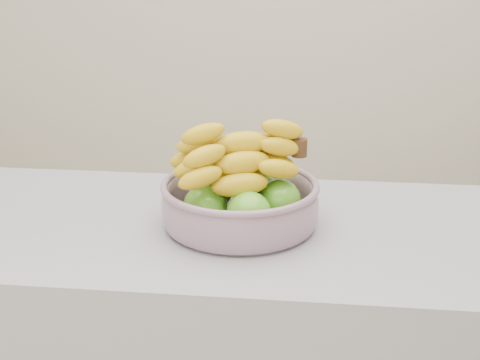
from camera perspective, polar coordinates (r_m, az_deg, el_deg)
The scene contains 1 object.
fruit_bowl at distance 1.37m, azimuth -0.02°, elevation -1.44°, with size 0.33×0.33×0.20m.
Camera 1 is at (0.14, -1.44, 1.46)m, focal length 50.00 mm.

